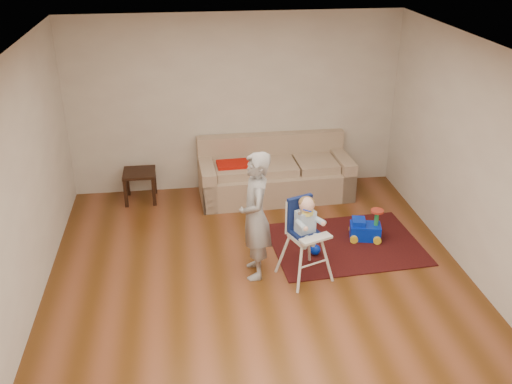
{
  "coord_description": "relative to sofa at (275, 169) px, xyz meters",
  "views": [
    {
      "loc": [
        -0.81,
        -5.52,
        3.88
      ],
      "look_at": [
        0.0,
        0.4,
        1.0
      ],
      "focal_mm": 40.0,
      "sensor_mm": 36.0,
      "label": 1
    }
  ],
  "objects": [
    {
      "name": "ground",
      "position": [
        -0.55,
        -2.3,
        -0.44
      ],
      "size": [
        5.5,
        5.5,
        0.0
      ],
      "primitive_type": "plane",
      "color": "#552F11",
      "rests_on": "ground"
    },
    {
      "name": "room_envelope",
      "position": [
        -0.55,
        -1.77,
        1.43
      ],
      "size": [
        5.04,
        5.52,
        2.72
      ],
      "color": "beige",
      "rests_on": "ground"
    },
    {
      "name": "area_rug",
      "position": [
        0.68,
        -1.59,
        -0.43
      ],
      "size": [
        1.99,
        1.55,
        0.02
      ],
      "primitive_type": "cube",
      "rotation": [
        0.0,
        0.0,
        0.06
      ],
      "color": "black",
      "rests_on": "ground"
    },
    {
      "name": "sofa",
      "position": [
        0.0,
        0.0,
        0.0
      ],
      "size": [
        2.32,
        1.02,
        0.88
      ],
      "rotation": [
        0.0,
        0.0,
        0.04
      ],
      "color": "tan",
      "rests_on": "ground"
    },
    {
      "name": "side_table",
      "position": [
        -2.04,
        0.12,
        -0.21
      ],
      "size": [
        0.47,
        0.47,
        0.47
      ],
      "primitive_type": null,
      "color": "black",
      "rests_on": "ground"
    },
    {
      "name": "high_chair",
      "position": [
        -0.02,
        -2.23,
        0.07
      ],
      "size": [
        0.64,
        0.64,
        1.06
      ],
      "rotation": [
        0.0,
        0.0,
        0.37
      ],
      "color": "silver",
      "rests_on": "ground"
    },
    {
      "name": "adult",
      "position": [
        -0.59,
        -2.08,
        0.34
      ],
      "size": [
        0.39,
        0.58,
        1.56
      ],
      "primitive_type": "imported",
      "rotation": [
        0.0,
        0.0,
        -1.6
      ],
      "color": "#949396",
      "rests_on": "ground"
    },
    {
      "name": "ride_on_toy",
      "position": [
        0.97,
        -1.48,
        -0.21
      ],
      "size": [
        0.45,
        0.37,
        0.44
      ],
      "primitive_type": null,
      "rotation": [
        0.0,
        0.0,
        -0.22
      ],
      "color": "#062CE3",
      "rests_on": "area_rug"
    },
    {
      "name": "toy_ball",
      "position": [
        0.22,
        -1.79,
        -0.36
      ],
      "size": [
        0.14,
        0.14,
        0.14
      ],
      "primitive_type": "sphere",
      "color": "#062CE3",
      "rests_on": "area_rug"
    }
  ]
}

